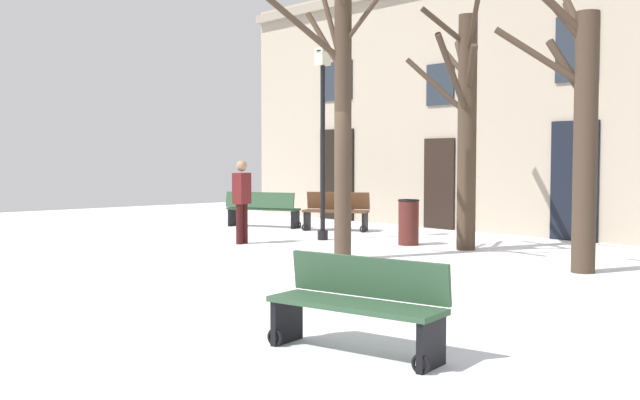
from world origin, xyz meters
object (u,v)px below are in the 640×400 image
at_px(litter_bin, 409,222).
at_px(person_strolling, 242,198).
at_px(bench_near_lamp, 358,304).
at_px(tree_near_facade, 581,124).
at_px(tree_right_of_center, 341,86).
at_px(tree_foreground, 465,120).
at_px(bench_near_center_tree, 336,211).
at_px(bench_facing_shops, 262,209).
at_px(streetlamp, 323,122).

distance_m(litter_bin, person_strolling, 3.37).
xyz_separation_m(bench_near_lamp, person_strolling, (-7.65, 4.20, 0.49)).
bearing_deg(litter_bin, tree_near_facade, -10.23).
bearing_deg(tree_right_of_center, bench_near_lamp, -41.66).
height_order(tree_foreground, tree_right_of_center, tree_right_of_center).
height_order(bench_near_lamp, bench_near_center_tree, bench_near_center_tree).
bearing_deg(litter_bin, tree_right_of_center, -74.85).
bearing_deg(bench_near_lamp, person_strolling, 138.77).
height_order(tree_right_of_center, bench_facing_shops, tree_right_of_center).
bearing_deg(bench_facing_shops, tree_foreground, 155.25).
xyz_separation_m(tree_foreground, litter_bin, (-1.20, -0.21, -1.98)).
height_order(litter_bin, bench_facing_shops, litter_bin).
height_order(tree_near_facade, bench_near_center_tree, tree_near_facade).
height_order(litter_bin, bench_near_center_tree, bench_near_center_tree).
xyz_separation_m(bench_near_lamp, bench_near_center_tree, (-8.38, 7.46, 0.03)).
bearing_deg(bench_near_center_tree, tree_foreground, -41.53).
bearing_deg(bench_near_center_tree, litter_bin, -48.69).
xyz_separation_m(tree_foreground, bench_facing_shops, (-6.18, -0.09, -1.96)).
relative_size(tree_near_facade, person_strolling, 2.68).
height_order(streetlamp, person_strolling, streetlamp).
relative_size(tree_foreground, bench_near_center_tree, 2.95).
xyz_separation_m(tree_right_of_center, litter_bin, (-0.66, 2.45, -2.49)).
bearing_deg(bench_near_lamp, bench_near_center_tree, 125.86).
xyz_separation_m(bench_facing_shops, person_strolling, (2.60, -2.47, 0.46)).
xyz_separation_m(tree_foreground, person_strolling, (-3.58, -2.56, -1.50)).
height_order(bench_facing_shops, person_strolling, person_strolling).
height_order(streetlamp, bench_near_center_tree, streetlamp).
distance_m(tree_right_of_center, bench_facing_shops, 6.67).
bearing_deg(person_strolling, tree_foreground, 103.32).
distance_m(bench_facing_shops, person_strolling, 3.62).
xyz_separation_m(tree_right_of_center, bench_facing_shops, (-5.64, 2.57, -2.48)).
distance_m(bench_facing_shops, bench_near_center_tree, 2.03).
relative_size(bench_near_lamp, bench_facing_shops, 0.90).
distance_m(tree_near_facade, litter_bin, 4.52).
distance_m(litter_bin, bench_near_lamp, 8.41).
bearing_deg(tree_near_facade, person_strolling, -166.01).
distance_m(litter_bin, bench_near_center_tree, 3.24).
height_order(tree_near_facade, bench_near_lamp, tree_near_facade).
distance_m(litter_bin, bench_facing_shops, 4.98).
distance_m(tree_foreground, tree_right_of_center, 2.76).
distance_m(tree_right_of_center, bench_near_center_tree, 5.63).
distance_m(tree_foreground, litter_bin, 2.32).
relative_size(tree_right_of_center, streetlamp, 1.38).
bearing_deg(streetlamp, bench_near_lamp, -39.70).
relative_size(tree_foreground, tree_near_facade, 1.03).
relative_size(streetlamp, bench_facing_shops, 2.14).
bearing_deg(tree_right_of_center, bench_near_center_tree, 138.25).
distance_m(tree_foreground, streetlamp, 3.15).
relative_size(tree_right_of_center, bench_near_center_tree, 3.60).
height_order(tree_foreground, bench_near_center_tree, tree_foreground).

